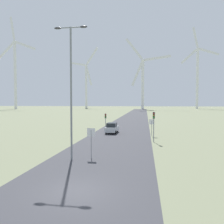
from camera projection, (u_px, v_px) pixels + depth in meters
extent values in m
plane|color=#757A5B|center=(76.00, 190.00, 13.38)|extent=(600.00, 600.00, 0.00)
cube|color=#38383D|center=(130.00, 122.00, 60.78)|extent=(10.00, 240.00, 0.01)
cylinder|color=gray|center=(71.00, 94.00, 20.28)|extent=(0.18, 0.18, 12.33)
cylinder|color=gray|center=(71.00, 27.00, 20.01)|extent=(2.47, 0.10, 0.10)
ellipsoid|color=#333338|center=(58.00, 28.00, 20.20)|extent=(0.70, 0.32, 0.20)
ellipsoid|color=#333338|center=(84.00, 27.00, 19.82)|extent=(0.70, 0.32, 0.20)
cylinder|color=gray|center=(91.00, 144.00, 21.34)|extent=(0.07, 0.07, 2.72)
cube|color=white|center=(91.00, 132.00, 21.28)|extent=(0.81, 0.01, 0.81)
cube|color=red|center=(91.00, 132.00, 21.29)|extent=(0.76, 0.02, 0.76)
cylinder|color=gray|center=(152.00, 128.00, 34.90)|extent=(0.07, 0.07, 2.53)
cube|color=white|center=(152.00, 122.00, 34.84)|extent=(0.81, 0.01, 0.81)
cube|color=red|center=(152.00, 122.00, 34.85)|extent=(0.76, 0.02, 0.76)
cylinder|color=gray|center=(106.00, 122.00, 41.34)|extent=(0.11, 0.11, 3.30)
cube|color=#2D2D2D|center=(106.00, 116.00, 41.29)|extent=(0.28, 0.24, 0.90)
sphere|color=red|center=(105.00, 115.00, 41.15)|extent=(0.16, 0.16, 0.16)
sphere|color=gold|center=(105.00, 116.00, 41.16)|extent=(0.16, 0.16, 0.16)
sphere|color=green|center=(105.00, 117.00, 41.17)|extent=(0.16, 0.16, 0.16)
cylinder|color=gray|center=(154.00, 127.00, 29.62)|extent=(0.11, 0.11, 4.11)
cube|color=#2D2D2D|center=(154.00, 115.00, 29.55)|extent=(0.28, 0.24, 0.90)
sphere|color=red|center=(154.00, 113.00, 29.40)|extent=(0.16, 0.16, 0.16)
sphere|color=gold|center=(154.00, 115.00, 29.42)|extent=(0.16, 0.16, 0.16)
sphere|color=green|center=(154.00, 117.00, 29.43)|extent=(0.16, 0.16, 0.16)
cube|color=#B7BCC1|center=(112.00, 129.00, 38.41)|extent=(1.96, 4.17, 0.80)
cube|color=#1E2328|center=(112.00, 125.00, 38.23)|extent=(1.64, 2.16, 0.70)
cylinder|color=black|center=(109.00, 130.00, 39.81)|extent=(0.22, 0.66, 0.66)
cylinder|color=black|center=(118.00, 130.00, 39.56)|extent=(0.22, 0.66, 0.66)
cylinder|color=black|center=(106.00, 132.00, 37.30)|extent=(0.22, 0.66, 0.66)
cylinder|color=black|center=(116.00, 132.00, 37.05)|extent=(0.22, 0.66, 0.66)
cylinder|color=white|center=(15.00, 76.00, 176.96)|extent=(2.20, 2.20, 54.54)
sphere|color=white|center=(15.00, 42.00, 175.77)|extent=(2.60, 2.60, 2.60)
cube|color=white|center=(6.00, 50.00, 178.01)|extent=(16.15, 2.01, 13.68)
cube|color=white|center=(25.00, 45.00, 173.57)|extent=(18.76, 2.26, 8.56)
cube|color=white|center=(13.00, 29.00, 175.73)|extent=(4.93, 0.96, 19.45)
cylinder|color=white|center=(86.00, 87.00, 208.51)|extent=(2.20, 2.20, 40.90)
sphere|color=white|center=(86.00, 65.00, 207.62)|extent=(2.60, 2.60, 2.60)
cube|color=white|center=(92.00, 56.00, 203.51)|extent=(13.28, 6.35, 15.66)
cube|color=white|center=(78.00, 64.00, 213.05)|extent=(17.89, 8.43, 5.79)
cube|color=white|center=(89.00, 75.00, 206.30)|extent=(7.25, 3.63, 19.05)
cylinder|color=white|center=(143.00, 85.00, 170.00)|extent=(2.20, 2.20, 38.21)
sphere|color=white|center=(143.00, 60.00, 169.16)|extent=(2.60, 2.60, 2.60)
cube|color=white|center=(137.00, 73.00, 170.27)|extent=(9.66, 0.55, 19.74)
cube|color=white|center=(157.00, 58.00, 167.39)|extent=(20.72, 0.62, 4.38)
cube|color=white|center=(134.00, 49.00, 169.83)|extent=(13.93, 0.58, 17.54)
cylinder|color=white|center=(197.00, 79.00, 188.57)|extent=(2.20, 2.20, 51.97)
sphere|color=white|center=(198.00, 48.00, 187.43)|extent=(2.60, 2.60, 2.60)
cube|color=white|center=(189.00, 56.00, 188.47)|extent=(14.35, 1.15, 13.39)
cube|color=white|center=(209.00, 51.00, 186.59)|extent=(17.55, 1.30, 7.05)
cube|color=white|center=(195.00, 37.00, 187.25)|extent=(5.66, 0.76, 17.79)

